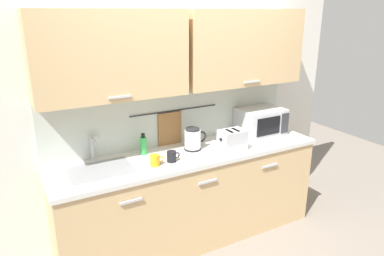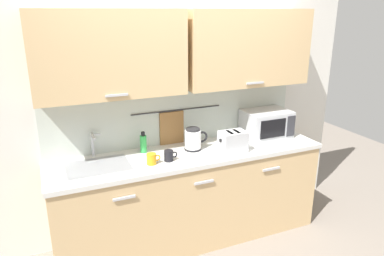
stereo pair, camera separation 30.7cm
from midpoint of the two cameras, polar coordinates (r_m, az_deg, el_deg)
name	(u,v)px [view 2 (the right image)]	position (r m, az deg, el deg)	size (l,w,h in m)	color
ground	(202,254)	(3.50, 4.34, -19.44)	(8.00, 8.00, 0.00)	slate
counter_unit	(189,196)	(3.47, 2.05, -10.74)	(2.53, 0.64, 0.90)	tan
back_wall_assembly	(180,81)	(3.31, 0.71, 7.51)	(3.70, 0.41, 2.50)	silver
sink_faucet	(93,142)	(3.20, -12.83, -2.20)	(0.09, 0.17, 0.22)	#B2B5BA
microwave	(266,123)	(3.77, 13.99, 0.67)	(0.46, 0.35, 0.27)	silver
electric_kettle	(193,139)	(3.32, 2.88, -1.83)	(0.23, 0.16, 0.21)	black
dish_soap_bottle	(143,143)	(3.26, -5.08, -2.50)	(0.06, 0.06, 0.20)	green
mug_near_sink	(169,156)	(3.08, -0.82, -4.46)	(0.12, 0.08, 0.09)	black
toaster	(233,141)	(3.31, 9.15, -2.16)	(0.26, 0.17, 0.19)	#B7BABF
mug_by_kettle	(152,159)	(3.02, -3.52, -4.97)	(0.12, 0.08, 0.09)	orange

